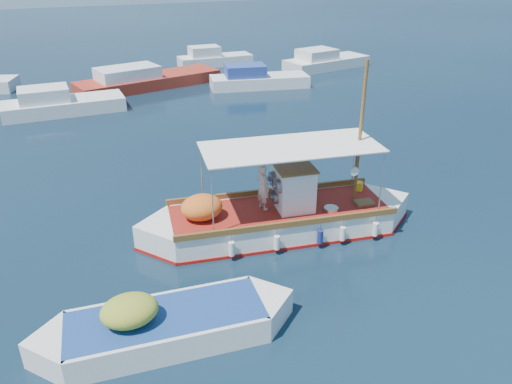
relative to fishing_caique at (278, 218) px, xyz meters
name	(u,v)px	position (x,y,z in m)	size (l,w,h in m)	color
ground	(297,225)	(0.84, 0.17, -0.52)	(160.00, 160.00, 0.00)	black
fishing_caique	(278,218)	(0.00, 0.00, 0.00)	(9.68, 3.60, 5.95)	white
dinghy	(164,328)	(-4.77, -3.78, -0.18)	(6.70, 2.23, 1.64)	white
bg_boat_nw	(60,105)	(-6.31, 17.44, -0.03)	(6.92, 2.62, 1.80)	silver
bg_boat_n	(145,81)	(-0.57, 21.57, -0.03)	(10.48, 5.20, 1.80)	#A52C1B
bg_boat_ne	(256,80)	(6.76, 18.82, -0.03)	(7.10, 3.37, 1.80)	silver
bg_boat_e	(325,62)	(14.23, 22.54, -0.03)	(7.55, 3.98, 1.80)	silver
bg_boat_far_n	(213,59)	(6.11, 26.93, -0.03)	(6.07, 2.02, 1.80)	silver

